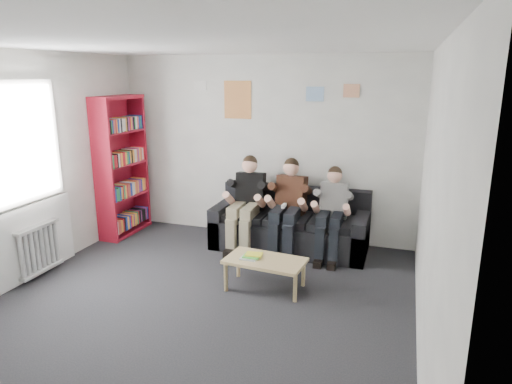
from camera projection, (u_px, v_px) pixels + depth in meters
room_shell at (188, 187)px, 4.48m from camera, size 5.00×5.00×5.00m
sofa at (290, 227)px, 6.51m from camera, size 2.16×0.88×0.83m
bookshelf at (122, 166)px, 6.93m from camera, size 0.32×0.95×2.12m
coffee_table at (265, 263)px, 5.24m from camera, size 0.90×0.50×0.36m
game_cases at (251, 256)px, 5.26m from camera, size 0.23×0.20×0.04m
person_left at (246, 204)px, 6.42m from camera, size 0.40×0.86×1.31m
person_middle at (287, 207)px, 6.23m from camera, size 0.40×0.85×1.31m
person_right at (331, 214)px, 6.06m from camera, size 0.36×0.77×1.23m
radiator at (39, 249)px, 5.58m from camera, size 0.10×0.64×0.60m
window at (28, 195)px, 5.43m from camera, size 0.05×1.30×2.36m
poster_large at (238, 100)px, 6.71m from camera, size 0.42×0.01×0.55m
poster_blue at (315, 94)px, 6.34m from camera, size 0.25×0.01×0.20m
poster_pink at (351, 91)px, 6.17m from camera, size 0.22×0.01×0.18m
poster_sign at (200, 86)px, 6.85m from camera, size 0.20×0.01×0.14m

